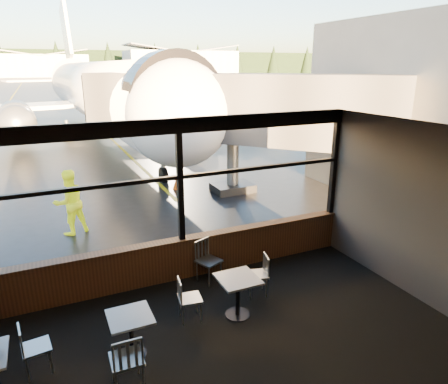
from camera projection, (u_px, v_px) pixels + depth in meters
ground_plane at (46, 82)px, 112.97m from camera, size 520.00×520.00×0.00m
carpet_floor at (246, 364)px, 6.24m from camera, size 8.00×6.00×0.01m
ceiling at (250, 144)px, 5.19m from camera, size 8.00×6.00×0.04m
wall_right at (441, 222)px, 7.30m from camera, size 0.04×6.00×3.50m
window_sill at (183, 259)px, 8.71m from camera, size 8.00×0.28×0.90m
window_header at (178, 126)px, 7.84m from camera, size 8.00×0.18×0.30m
mullion_centre at (180, 182)px, 8.19m from camera, size 0.12×0.12×2.60m
mullion_right at (334, 163)px, 9.75m from camera, size 0.12×0.12×2.60m
window_transom at (180, 177)px, 8.16m from camera, size 8.00×0.10×0.08m
airliner at (98, 51)px, 24.37m from camera, size 30.44×35.98×10.63m
jet_bridge at (227, 128)px, 14.34m from camera, size 8.80×10.75×4.69m
cafe_table_near at (238, 297)px, 7.37m from camera, size 0.72×0.72×0.79m
cafe_table_mid at (131, 336)px, 6.34m from camera, size 0.67×0.67×0.74m
chair_near_e at (257, 275)px, 8.07m from camera, size 0.57×0.57×0.86m
chair_near_w at (190, 299)px, 7.26m from camera, size 0.52×0.52×0.84m
chair_near_n at (209, 262)px, 8.54m from camera, size 0.67×0.67×0.94m
chair_mid_s at (127, 360)px, 5.68m from camera, size 0.53×0.53×0.95m
chair_mid_w at (36, 348)px, 6.00m from camera, size 0.51×0.51×0.84m
ground_crew at (70, 202)px, 10.91m from camera, size 1.07×0.96×1.82m
cone_nose at (177, 183)px, 15.12m from camera, size 0.34×0.34×0.47m
terminal_annex at (427, 110)px, 14.06m from camera, size 5.00×7.00×6.00m
hangar_mid at (40, 64)px, 167.86m from camera, size 38.00×15.00×10.00m
hangar_right at (181, 62)px, 185.17m from camera, size 50.00×20.00×12.00m
fuel_tank_c at (14, 70)px, 161.91m from camera, size 8.00×8.00×6.00m
treeline at (39, 62)px, 189.25m from camera, size 360.00×3.00×12.00m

